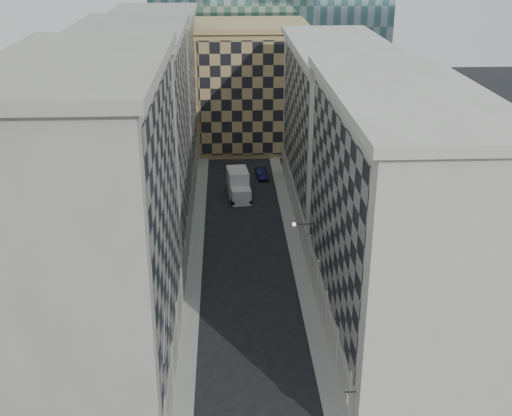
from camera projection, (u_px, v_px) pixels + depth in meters
name	position (u px, v px, depth m)	size (l,w,h in m)	color
sidewalk_west	(196.00, 256.00, 66.13)	(1.50, 100.00, 0.15)	#979792
sidewalk_east	(297.00, 254.00, 66.61)	(1.50, 100.00, 0.15)	#979792
bldg_left_a	(96.00, 233.00, 43.81)	(10.80, 22.80, 23.70)	gray
bldg_left_b	(136.00, 144.00, 64.22)	(10.80, 22.80, 22.70)	gray
bldg_left_c	(157.00, 97.00, 84.62)	(10.80, 22.80, 21.70)	gray
bldg_right_a	(394.00, 222.00, 49.06)	(10.80, 26.80, 20.70)	#B1ACA2
bldg_right_b	(336.00, 130.00, 74.04)	(10.80, 28.80, 19.70)	#B1ACA2
tan_block	(250.00, 86.00, 97.59)	(16.80, 14.80, 18.80)	tan
flagpoles_left	(167.00, 319.00, 40.95)	(0.10, 6.33, 2.33)	gray
bracket_lamp	(296.00, 224.00, 58.65)	(1.98, 0.36, 0.36)	black
box_truck	(239.00, 186.00, 80.76)	(3.09, 6.31, 3.34)	silver
dark_car	(261.00, 173.00, 87.35)	(1.35, 3.87, 1.28)	#10113A
shop_sign	(347.00, 397.00, 40.34)	(0.77, 0.68, 0.75)	black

